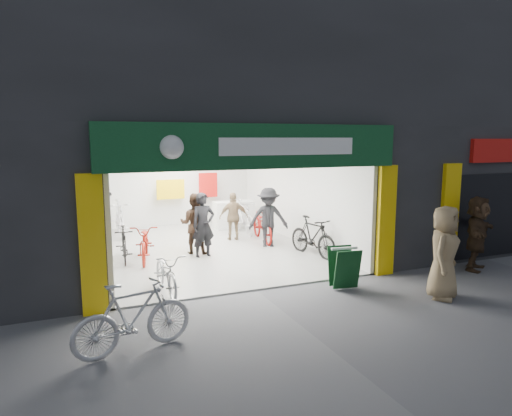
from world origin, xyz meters
TOP-DOWN VIEW (x-y plane):
  - ground at (0.00, 0.00)m, footprint 60.00×60.00m
  - building at (0.91, 4.99)m, footprint 17.00×10.27m
  - bike_left_front at (-1.80, 0.60)m, footprint 0.65×1.71m
  - bike_left_midfront at (-2.33, 3.45)m, footprint 0.56×1.58m
  - bike_left_midback at (-1.80, 3.32)m, footprint 1.05×2.04m
  - bike_left_back at (-2.09, 6.75)m, footprint 0.58×1.99m
  - bike_right_front at (2.50, 2.05)m, footprint 0.85×1.90m
  - bike_right_mid at (1.97, 4.28)m, footprint 0.97×2.08m
  - bike_right_back at (1.80, 5.52)m, footprint 0.60×1.96m
  - parked_bike at (-2.80, -1.87)m, footprint 1.91×0.88m
  - customer_a at (-0.29, 3.07)m, footprint 0.70×0.50m
  - customer_b at (-0.40, 3.55)m, footprint 1.04×0.97m
  - customer_c at (1.80, 3.45)m, footprint 1.30×0.97m
  - customer_d at (1.15, 4.67)m, footprint 0.96×0.55m
  - pedestrian_near at (3.30, -1.82)m, footprint 1.10×1.01m
  - pedestrian_far at (5.58, -0.59)m, footprint 1.71×1.39m
  - sandwich_board at (1.80, -0.55)m, footprint 0.65×0.66m

SIDE VIEW (x-z plane):
  - ground at x=0.00m, z-range 0.00..0.00m
  - bike_left_front at x=-1.80m, z-range 0.00..0.89m
  - bike_left_midfront at x=-2.33m, z-range 0.00..0.93m
  - sandwich_board at x=1.80m, z-range 0.04..0.92m
  - bike_left_midback at x=-1.80m, z-range 0.00..1.02m
  - bike_right_mid at x=1.97m, z-range 0.00..1.05m
  - bike_right_front at x=2.50m, z-range 0.00..1.11m
  - parked_bike at x=-2.80m, z-range 0.00..1.11m
  - bike_right_back at x=1.80m, z-range 0.00..1.17m
  - bike_left_back at x=-2.09m, z-range 0.00..1.19m
  - customer_d at x=1.15m, z-range 0.00..1.54m
  - customer_b at x=-0.40m, z-range 0.00..1.72m
  - customer_a at x=-0.29m, z-range 0.00..1.78m
  - customer_c at x=1.80m, z-range 0.00..1.78m
  - pedestrian_far at x=5.58m, z-range 0.00..1.83m
  - pedestrian_near at x=3.30m, z-range 0.00..1.89m
  - building at x=0.91m, z-range 0.31..8.31m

